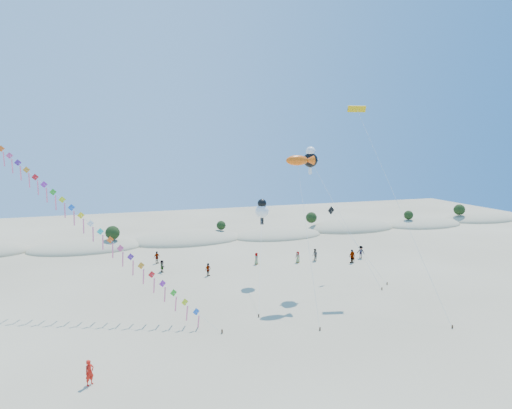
# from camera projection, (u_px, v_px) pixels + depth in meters

# --- Properties ---
(ground) EXTENTS (160.00, 160.00, 0.00)m
(ground) POSITION_uv_depth(u_px,v_px,m) (288.00, 375.00, 30.41)
(ground) COLOR gray
(ground) RESTS_ON ground
(dune_ridge) EXTENTS (145.30, 11.49, 5.57)m
(dune_ridge) POSITION_uv_depth(u_px,v_px,m) (193.00, 240.00, 73.21)
(dune_ridge) COLOR tan
(dune_ridge) RESTS_ON ground
(kite_train) EXTENTS (22.02, 18.67, 18.27)m
(kite_train) POSITION_uv_depth(u_px,v_px,m) (82.00, 217.00, 41.65)
(kite_train) COLOR #3F2D1E
(kite_train) RESTS_ON ground
(fish_kite) EXTENTS (3.77, 10.30, 15.16)m
(fish_kite) POSITION_uv_depth(u_px,v_px,m) (300.00, 161.00, 45.42)
(fish_kite) COLOR #3F2D1E
(fish_kite) RESTS_ON ground
(cartoon_kite_low) EXTENTS (4.86, 11.68, 9.88)m
(cartoon_kite_low) POSITION_uv_depth(u_px,v_px,m) (262.00, 210.00, 50.83)
(cartoon_kite_low) COLOR #3F2D1E
(cartoon_kite_low) RESTS_ON ground
(cartoon_kite_high) EXTENTS (7.86, 5.80, 16.05)m
(cartoon_kite_high) POSITION_uv_depth(u_px,v_px,m) (311.00, 158.00, 48.65)
(cartoon_kite_high) COLOR #3F2D1E
(cartoon_kite_high) RESTS_ON ground
(parafoil_kite) EXTENTS (2.86, 14.92, 20.63)m
(parafoil_kite) POSITION_uv_depth(u_px,v_px,m) (359.00, 114.00, 48.07)
(parafoil_kite) COLOR #3F2D1E
(parafoil_kite) RESTS_ON ground
(dark_kite) EXTENTS (5.38, 5.34, 8.83)m
(dark_kite) POSITION_uv_depth(u_px,v_px,m) (344.00, 227.00, 51.64)
(dark_kite) COLOR #3F2D1E
(dark_kite) RESTS_ON ground
(flyer_foreground) EXTENTS (0.77, 0.74, 1.78)m
(flyer_foreground) POSITION_uv_depth(u_px,v_px,m) (90.00, 373.00, 29.05)
(flyer_foreground) COLOR red
(flyer_foreground) RESTS_ON ground
(beachgoers) EXTENTS (29.36, 8.93, 1.89)m
(beachgoers) POSITION_uv_depth(u_px,v_px,m) (280.00, 258.00, 58.55)
(beachgoers) COLOR slate
(beachgoers) RESTS_ON ground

